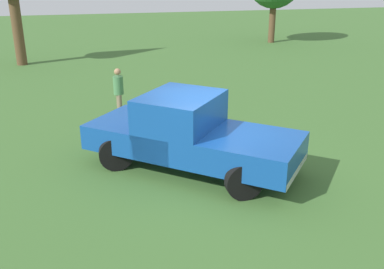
% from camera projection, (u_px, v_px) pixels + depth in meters
% --- Properties ---
extents(ground_plane, '(80.00, 80.00, 0.00)m').
position_uv_depth(ground_plane, '(211.00, 170.00, 10.54)').
color(ground_plane, '#3D662D').
extents(pickup_truck, '(5.13, 4.75, 1.83)m').
position_uv_depth(pickup_truck, '(187.00, 131.00, 10.33)').
color(pickup_truck, black).
rests_on(pickup_truck, ground_plane).
extents(person_bystander, '(0.35, 0.35, 1.61)m').
position_uv_depth(person_bystander, '(119.00, 90.00, 14.00)').
color(person_bystander, '#7A6B51').
rests_on(person_bystander, ground_plane).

